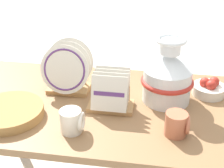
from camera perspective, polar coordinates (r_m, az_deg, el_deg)
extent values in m
cube|color=olive|center=(1.51, 0.00, -4.25)|extent=(1.56, 0.78, 0.03)
cylinder|color=olive|center=(2.16, -18.09, -4.13)|extent=(0.06, 0.06, 0.55)
cylinder|color=silver|center=(1.52, 9.99, -0.15)|extent=(0.23, 0.23, 0.17)
cone|color=silver|center=(1.47, 10.39, 4.08)|extent=(0.23, 0.23, 0.08)
cylinder|color=silver|center=(1.44, 10.63, 6.71)|extent=(0.10, 0.10, 0.06)
torus|color=silver|center=(1.43, 10.75, 7.91)|extent=(0.14, 0.14, 0.02)
torus|color=#B72D23|center=(1.51, 10.05, 0.51)|extent=(0.25, 0.25, 0.02)
cube|color=tan|center=(1.63, -7.85, -0.85)|extent=(0.21, 0.12, 0.02)
cylinder|color=tan|center=(1.67, -9.95, 1.62)|extent=(0.01, 0.01, 0.08)
cylinder|color=tan|center=(1.63, -4.99, 1.27)|extent=(0.01, 0.01, 0.08)
cylinder|color=silver|center=(1.52, -8.69, 2.58)|extent=(0.24, 0.07, 0.23)
torus|color=#5B3375|center=(1.52, -8.71, 2.57)|extent=(0.21, 0.07, 0.20)
cylinder|color=silver|center=(1.57, -8.16, 3.37)|extent=(0.24, 0.07, 0.23)
cylinder|color=silver|center=(1.61, -7.67, 4.12)|extent=(0.24, 0.07, 0.23)
cube|color=tan|center=(1.47, -0.07, -4.03)|extent=(0.21, 0.12, 0.02)
cylinder|color=tan|center=(1.50, -2.59, -1.23)|extent=(0.01, 0.01, 0.08)
cylinder|color=tan|center=(1.48, 3.06, -1.67)|extent=(0.01, 0.01, 0.08)
cube|color=silver|center=(1.38, -0.40, -1.84)|extent=(0.16, 0.05, 0.16)
cube|color=silver|center=(1.41, -0.18, -1.16)|extent=(0.16, 0.05, 0.16)
cube|color=silver|center=(1.44, 0.03, -0.51)|extent=(0.16, 0.05, 0.16)
cube|color=silver|center=(1.46, 0.23, 0.12)|extent=(0.16, 0.05, 0.16)
cube|color=#5B3375|center=(1.38, -0.42, -1.86)|extent=(0.14, 0.01, 0.02)
cylinder|color=#AD7F47|center=(1.49, -18.18, -5.48)|extent=(0.31, 0.31, 0.01)
cylinder|color=#AD7F47|center=(1.48, -18.23, -5.19)|extent=(0.31, 0.31, 0.01)
cylinder|color=#AD7F47|center=(1.48, -18.28, -4.90)|extent=(0.31, 0.31, 0.01)
cylinder|color=#AD7F47|center=(1.47, -18.34, -4.61)|extent=(0.31, 0.31, 0.01)
cylinder|color=#AD7F47|center=(1.47, -18.39, -4.31)|extent=(0.31, 0.31, 0.01)
cylinder|color=#B76647|center=(1.31, 11.60, -7.18)|extent=(0.09, 0.09, 0.10)
torus|color=#B76647|center=(1.31, 13.60, -7.23)|extent=(0.02, 0.08, 0.08)
cylinder|color=silver|center=(1.31, -7.52, -6.73)|extent=(0.09, 0.09, 0.10)
torus|color=silver|center=(1.30, -5.58, -6.86)|extent=(0.02, 0.08, 0.08)
cylinder|color=silver|center=(1.65, 17.24, -1.04)|extent=(0.16, 0.16, 0.05)
sphere|color=#B72D23|center=(1.62, 16.60, 0.27)|extent=(0.05, 0.05, 0.05)
sphere|color=#B72D23|center=(1.64, 18.16, 0.39)|extent=(0.05, 0.05, 0.05)
sphere|color=#B72D23|center=(1.61, 17.68, -0.21)|extent=(0.05, 0.05, 0.05)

